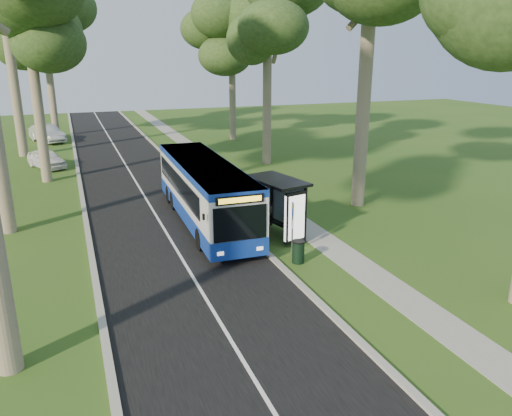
{
  "coord_description": "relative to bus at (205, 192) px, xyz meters",
  "views": [
    {
      "loc": [
        -7.39,
        -17.19,
        8.16
      ],
      "look_at": [
        0.09,
        2.59,
        1.6
      ],
      "focal_mm": 35.0,
      "sensor_mm": 36.0,
      "label": 1
    }
  ],
  "objects": [
    {
      "name": "centre_line",
      "position": [
        -2.16,
        4.0,
        -1.58
      ],
      "size": [
        0.12,
        100.0,
        0.0
      ],
      "primitive_type": "cube",
      "color": "white",
      "rests_on": "road"
    },
    {
      "name": "litter_bin",
      "position": [
        2.21,
        -6.23,
        -1.12
      ],
      "size": [
        0.54,
        0.54,
        0.94
      ],
      "rotation": [
        0.0,
        0.0,
        0.34
      ],
      "color": "black",
      "rests_on": "ground"
    },
    {
      "name": "bus_shelter",
      "position": [
        2.75,
        -3.41,
        0.32
      ],
      "size": [
        2.35,
        3.45,
        2.71
      ],
      "rotation": [
        0.0,
        0.0,
        0.22
      ],
      "color": "black",
      "rests_on": "ground"
    },
    {
      "name": "tree_east_d",
      "position": [
        9.34,
        24.0,
        8.23
      ],
      "size": [
        5.2,
        5.2,
        13.25
      ],
      "color": "#7A6B56",
      "rests_on": "ground"
    },
    {
      "name": "tree_west_e",
      "position": [
        -7.16,
        32.0,
        9.94
      ],
      "size": [
        5.2,
        5.2,
        15.59
      ],
      "color": "#7A6B56",
      "rests_on": "ground"
    },
    {
      "name": "tree_west_c",
      "position": [
        -7.66,
        12.0,
        8.93
      ],
      "size": [
        5.2,
        5.2,
        14.2
      ],
      "color": "#7A6B56",
      "rests_on": "ground"
    },
    {
      "name": "footpath",
      "position": [
        4.34,
        4.0,
        -1.59
      ],
      "size": [
        1.5,
        100.0,
        0.02
      ],
      "primitive_type": "cube",
      "color": "gray",
      "rests_on": "ground"
    },
    {
      "name": "car_white",
      "position": [
        -7.74,
        16.41,
        -0.91
      ],
      "size": [
        3.13,
        4.36,
        1.38
      ],
      "primitive_type": "imported",
      "rotation": [
        0.0,
        0.0,
        0.42
      ],
      "color": "white",
      "rests_on": "ground"
    },
    {
      "name": "bus_stop_sign",
      "position": [
        2.38,
        -5.23,
        -0.17
      ],
      "size": [
        0.13,
        0.32,
        2.27
      ],
      "rotation": [
        0.0,
        0.0,
        -0.28
      ],
      "color": "gray",
      "rests_on": "ground"
    },
    {
      "name": "kerb_east",
      "position": [
        1.34,
        4.0,
        -1.54
      ],
      "size": [
        0.25,
        100.0,
        0.12
      ],
      "primitive_type": "cube",
      "color": "#9E9B93",
      "rests_on": "ground"
    },
    {
      "name": "bus",
      "position": [
        0.0,
        0.0,
        0.0
      ],
      "size": [
        2.7,
        11.71,
        3.09
      ],
      "rotation": [
        0.0,
        0.0,
        -0.02
      ],
      "color": "silver",
      "rests_on": "ground"
    },
    {
      "name": "kerb_west",
      "position": [
        -5.66,
        4.0,
        -1.54
      ],
      "size": [
        0.25,
        100.0,
        0.12
      ],
      "primitive_type": "cube",
      "color": "#9E9B93",
      "rests_on": "ground"
    },
    {
      "name": "tree_east_c",
      "position": [
        8.14,
        12.0,
        8.94
      ],
      "size": [
        5.2,
        5.2,
        14.23
      ],
      "color": "#7A6B56",
      "rests_on": "ground"
    },
    {
      "name": "car_silver",
      "position": [
        -7.93,
        28.6,
        -0.78
      ],
      "size": [
        3.55,
        5.27,
        1.64
      ],
      "primitive_type": "imported",
      "rotation": [
        0.0,
        0.0,
        0.4
      ],
      "color": "#B5B7BD",
      "rests_on": "ground"
    },
    {
      "name": "ground",
      "position": [
        1.34,
        -6.0,
        -1.6
      ],
      "size": [
        120.0,
        120.0,
        0.0
      ],
      "primitive_type": "plane",
      "color": "#2E541A",
      "rests_on": "ground"
    },
    {
      "name": "road",
      "position": [
        -2.16,
        4.0,
        -1.59
      ],
      "size": [
        7.0,
        100.0,
        0.02
      ],
      "primitive_type": "cube",
      "color": "black",
      "rests_on": "ground"
    }
  ]
}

